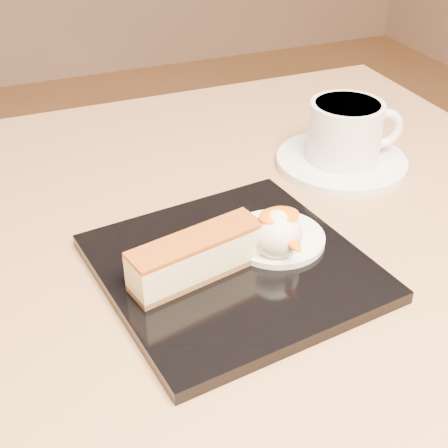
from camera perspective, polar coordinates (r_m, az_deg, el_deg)
name	(u,v)px	position (r m, az deg, el deg)	size (l,w,h in m)	color
table	(231,373)	(0.68, 0.68, -13.47)	(0.80, 0.80, 0.72)	black
dessert_plate	(233,267)	(0.55, 0.79, -3.99)	(0.22, 0.22, 0.01)	black
cheesecake	(197,256)	(0.53, -2.50, -2.98)	(0.12, 0.06, 0.04)	brown
cream_smear	(276,238)	(0.58, 4.78, -1.28)	(0.09, 0.09, 0.01)	white
ice_cream_scoop	(277,234)	(0.55, 4.87, -0.91)	(0.04, 0.04, 0.04)	white
mango_sauce	(279,216)	(0.54, 5.05, 0.76)	(0.04, 0.03, 0.01)	#FD6507
mint_sprig	(236,227)	(0.58, 1.15, -0.31)	(0.03, 0.02, 0.00)	green
saucer	(341,162)	(0.74, 10.67, 5.62)	(0.15, 0.15, 0.01)	white
coffee_cup	(347,130)	(0.72, 11.16, 8.43)	(0.11, 0.08, 0.07)	white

